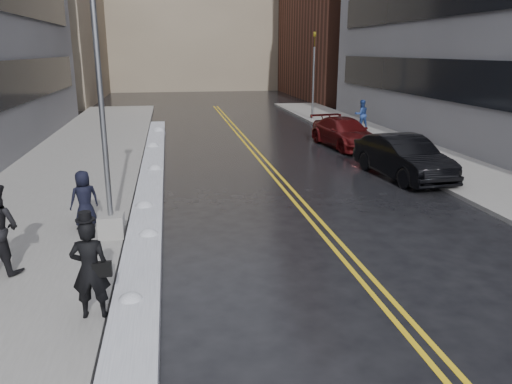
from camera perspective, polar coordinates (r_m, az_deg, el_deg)
name	(u,v)px	position (r m, az deg, el deg)	size (l,w,h in m)	color
ground	(247,263)	(12.05, -1.09, -8.14)	(160.00, 160.00, 0.00)	black
sidewalk_west	(71,173)	(21.82, -20.38, 2.08)	(5.50, 50.00, 0.15)	gray
sidewalk_east	(427,159)	(24.39, 19.00, 3.59)	(4.00, 50.00, 0.15)	gray
lane_line_left	(265,167)	(21.82, 1.02, 2.89)	(0.12, 50.00, 0.01)	gold
lane_line_right	(272,167)	(21.88, 1.79, 2.92)	(0.12, 50.00, 0.01)	gold
snow_ridge	(151,179)	(19.48, -11.86, 1.47)	(0.90, 30.00, 0.34)	silver
building_west_far	(21,7)	(56.75, -25.30, 18.59)	(14.00, 22.00, 18.00)	gray
building_far	(192,3)	(71.24, -7.30, 20.67)	(36.00, 16.00, 22.00)	gray
lamppost	(105,148)	(13.20, -16.88, 4.84)	(0.65, 0.65, 7.62)	gray
fire_hydrant	(408,150)	(23.84, 16.98, 4.66)	(0.26, 0.26, 0.73)	maroon
traffic_signal	(314,73)	(36.36, 6.60, 13.41)	(0.16, 0.20, 6.00)	gray
pedestrian_fedora	(90,270)	(9.61, -18.44, -8.41)	(0.68, 0.45, 1.88)	black
pedestrian_c	(84,199)	(14.60, -19.04, -0.74)	(0.78, 0.51, 1.59)	black
pedestrian_east	(361,114)	(32.21, 11.96, 8.67)	(0.88, 0.68, 1.81)	navy
car_black	(403,157)	(20.55, 16.46, 3.82)	(1.79, 5.12, 1.69)	black
car_maroon	(344,133)	(26.69, 10.08, 6.68)	(2.10, 5.16, 1.50)	#470B0C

